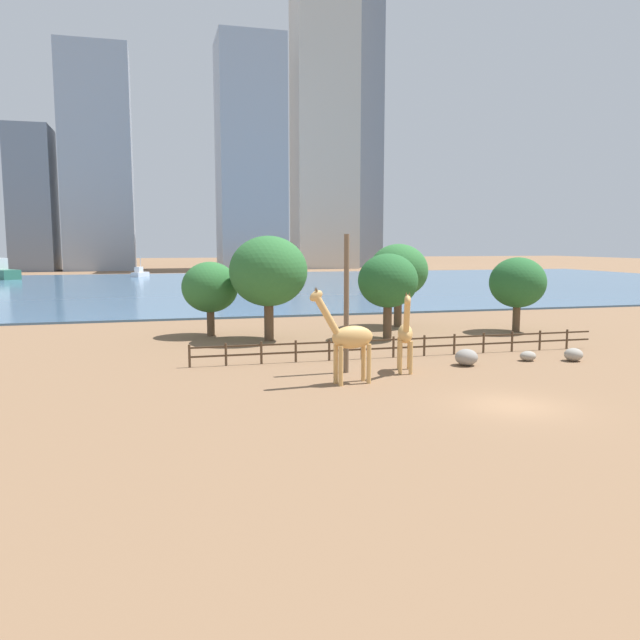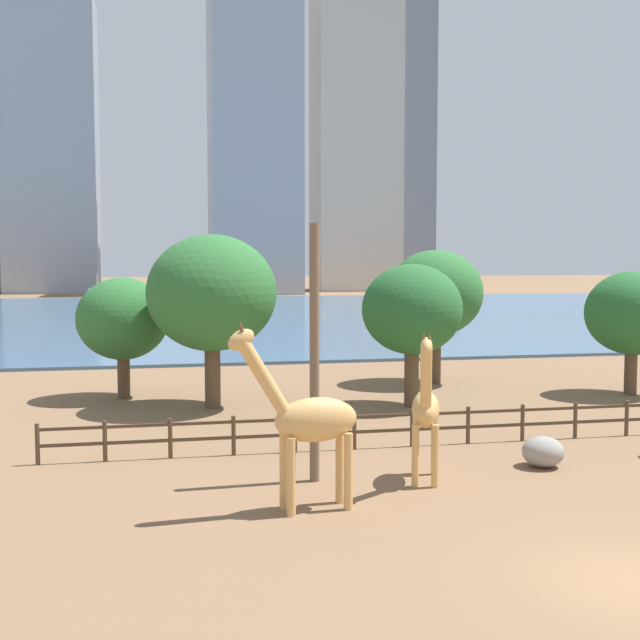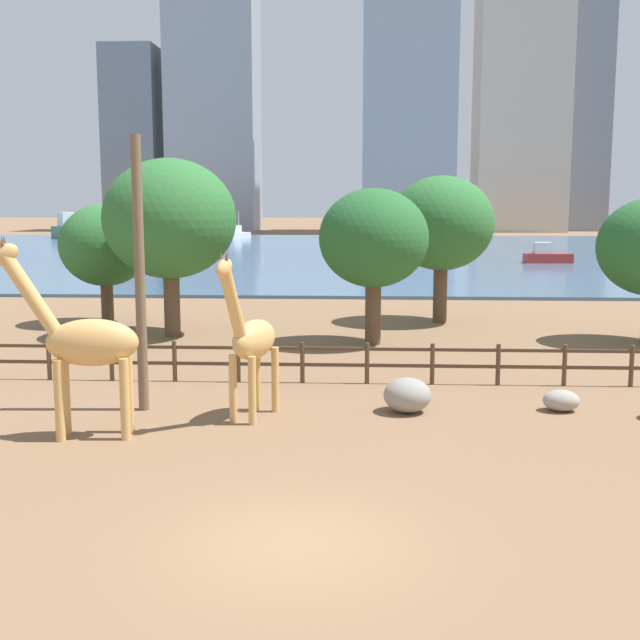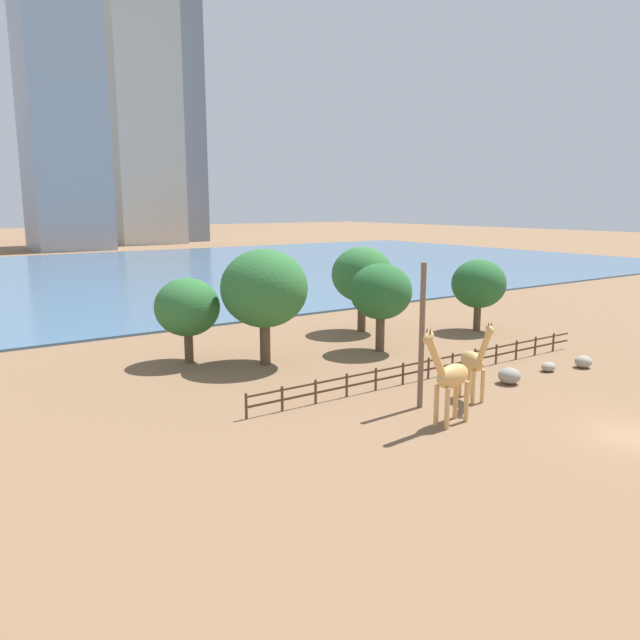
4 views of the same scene
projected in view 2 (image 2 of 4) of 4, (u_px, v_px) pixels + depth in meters
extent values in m
plane|color=brown|center=(237.00, 314.00, 94.00)|extent=(400.00, 400.00, 0.00)
cube|color=#476B8C|center=(239.00, 315.00, 91.06)|extent=(180.00, 86.00, 0.20)
cylinder|color=tan|center=(435.00, 456.00, 22.45)|extent=(0.26, 0.26, 1.78)
cylinder|color=tan|center=(415.00, 455.00, 22.52)|extent=(0.26, 0.26, 1.78)
cylinder|color=tan|center=(434.00, 445.00, 23.81)|extent=(0.26, 0.26, 1.78)
cylinder|color=tan|center=(416.00, 444.00, 23.88)|extent=(0.26, 0.26, 1.78)
ellipsoid|color=tan|center=(426.00, 409.00, 23.07)|extent=(1.38, 2.12, 1.03)
cylinder|color=tan|center=(426.00, 377.00, 21.85)|extent=(0.66, 1.15, 1.92)
ellipsoid|color=tan|center=(426.00, 346.00, 21.38)|extent=(0.55, 0.81, 0.64)
cone|color=brown|center=(430.00, 335.00, 21.35)|extent=(0.12, 0.12, 0.19)
cone|color=brown|center=(424.00, 335.00, 21.37)|extent=(0.12, 0.12, 0.19)
cylinder|color=tan|center=(291.00, 477.00, 19.93)|extent=(0.26, 0.26, 1.98)
cylinder|color=tan|center=(284.00, 471.00, 20.51)|extent=(0.26, 0.26, 1.98)
cylinder|color=tan|center=(348.00, 472.00, 20.43)|extent=(0.26, 0.26, 1.98)
cylinder|color=tan|center=(340.00, 466.00, 21.01)|extent=(0.26, 0.26, 1.98)
ellipsoid|color=tan|center=(316.00, 420.00, 20.37)|extent=(2.29, 1.16, 1.15)
cylinder|color=tan|center=(263.00, 377.00, 19.82)|extent=(1.46, 0.54, 2.06)
ellipsoid|color=tan|center=(241.00, 340.00, 19.57)|extent=(0.88, 0.46, 0.76)
cone|color=brown|center=(242.00, 326.00, 19.46)|extent=(0.12, 0.12, 0.21)
cone|color=brown|center=(240.00, 326.00, 19.63)|extent=(0.12, 0.12, 0.21)
cylinder|color=brown|center=(314.00, 354.00, 22.88)|extent=(0.28, 0.28, 7.41)
ellipsoid|color=gray|center=(543.00, 452.00, 24.69)|extent=(1.29, 1.26, 0.94)
cylinder|color=#4C3826|center=(37.00, 444.00, 24.92)|extent=(0.14, 0.14, 1.30)
cylinder|color=#4C3826|center=(105.00, 441.00, 25.33)|extent=(0.14, 0.14, 1.30)
cylinder|color=#4C3826|center=(170.00, 438.00, 25.74)|extent=(0.14, 0.14, 1.30)
cylinder|color=#4C3826|center=(234.00, 436.00, 26.15)|extent=(0.14, 0.14, 1.30)
cylinder|color=#4C3826|center=(295.00, 433.00, 26.56)|extent=(0.14, 0.14, 1.30)
cylinder|color=#4C3826|center=(354.00, 430.00, 26.97)|extent=(0.14, 0.14, 1.30)
cylinder|color=#4C3826|center=(412.00, 428.00, 27.38)|extent=(0.14, 0.14, 1.30)
cylinder|color=#4C3826|center=(468.00, 425.00, 27.79)|extent=(0.14, 0.14, 1.30)
cylinder|color=#4C3826|center=(522.00, 423.00, 28.20)|extent=(0.14, 0.14, 1.30)
cylinder|color=#4C3826|center=(575.00, 420.00, 28.61)|extent=(0.14, 0.14, 1.30)
cylinder|color=#4C3826|center=(627.00, 418.00, 29.02)|extent=(0.14, 0.14, 1.30)
cube|color=#4C3826|center=(434.00, 414.00, 27.50)|extent=(26.10, 0.08, 0.10)
cube|color=#4C3826|center=(434.00, 429.00, 27.54)|extent=(26.10, 0.08, 0.10)
cylinder|color=brown|center=(631.00, 372.00, 37.83)|extent=(0.58, 0.58, 2.14)
ellipsoid|color=#26602D|center=(632.00, 313.00, 37.62)|extent=(4.36, 4.36, 3.93)
cylinder|color=brown|center=(124.00, 377.00, 36.88)|extent=(0.57, 0.57, 2.00)
ellipsoid|color=#2D6B33|center=(123.00, 319.00, 36.68)|extent=(4.19, 4.19, 3.77)
cylinder|color=brown|center=(435.00, 357.00, 41.31)|extent=(0.65, 0.65, 2.72)
ellipsoid|color=#2D6B33|center=(435.00, 293.00, 41.06)|extent=(4.89, 4.89, 4.40)
cylinder|color=brown|center=(213.00, 376.00, 34.43)|extent=(0.68, 0.68, 2.75)
ellipsoid|color=#2D6B33|center=(212.00, 293.00, 34.16)|extent=(5.54, 5.54, 4.99)
cylinder|color=brown|center=(411.00, 378.00, 34.73)|extent=(0.63, 0.63, 2.51)
ellipsoid|color=#26602D|center=(412.00, 309.00, 34.50)|extent=(4.34, 4.34, 3.90)
cube|color=silver|center=(97.00, 298.00, 117.74)|extent=(3.55, 4.76, 0.90)
cube|color=silver|center=(94.00, 292.00, 117.13)|extent=(1.72, 1.95, 1.08)
cylinder|color=silver|center=(97.00, 284.00, 117.80)|extent=(0.16, 0.16, 3.16)
cube|color=#B22D28|center=(437.00, 318.00, 78.77)|extent=(4.29, 1.72, 0.84)
cube|color=silver|center=(432.00, 309.00, 78.57)|extent=(1.57, 1.09, 1.01)
cube|color=#939EAD|center=(51.00, 147.00, 151.64)|extent=(17.01, 13.59, 55.31)
cube|color=#939EAD|center=(254.00, 140.00, 147.73)|extent=(16.15, 15.65, 56.61)
cube|color=slate|center=(407.00, 34.00, 168.60)|extent=(10.14, 10.61, 107.41)
cube|color=#B7B2A8|center=(356.00, 69.00, 160.87)|extent=(16.76, 12.56, 89.16)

